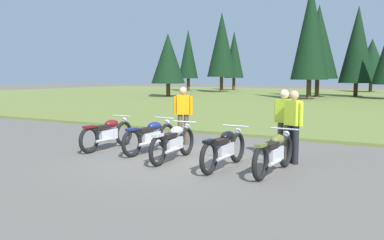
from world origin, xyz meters
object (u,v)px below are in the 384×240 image
(rider_near_row_end, at_px, (183,112))
(rider_with_back_turned, at_px, (284,120))
(rider_checking_bike, at_px, (293,122))
(motorcycle_black, at_px, (224,148))
(motorcycle_olive, at_px, (274,152))
(motorcycle_navy, at_px, (150,136))
(motorcycle_maroon, at_px, (108,133))
(motorcycle_silver, at_px, (173,142))

(rider_near_row_end, bearing_deg, rider_with_back_turned, -10.07)
(rider_with_back_turned, height_order, rider_checking_bike, same)
(rider_with_back_turned, bearing_deg, rider_near_row_end, 169.93)
(motorcycle_black, relative_size, motorcycle_olive, 1.00)
(motorcycle_navy, xyz_separation_m, rider_with_back_turned, (3.24, 0.93, 0.51))
(motorcycle_olive, bearing_deg, motorcycle_maroon, 174.04)
(motorcycle_black, distance_m, rider_near_row_end, 3.23)
(motorcycle_navy, relative_size, motorcycle_silver, 1.00)
(rider_checking_bike, bearing_deg, motorcycle_maroon, -172.66)
(motorcycle_navy, distance_m, rider_near_row_end, 1.57)
(motorcycle_olive, height_order, rider_near_row_end, rider_near_row_end)
(motorcycle_olive, bearing_deg, rider_near_row_end, 147.99)
(motorcycle_silver, distance_m, rider_checking_bike, 2.80)
(motorcycle_navy, distance_m, motorcycle_silver, 1.16)
(motorcycle_navy, height_order, rider_checking_bike, rider_checking_bike)
(motorcycle_silver, distance_m, rider_near_row_end, 2.28)
(motorcycle_navy, height_order, rider_with_back_turned, rider_with_back_turned)
(motorcycle_olive, height_order, rider_with_back_turned, rider_with_back_turned)
(motorcycle_silver, height_order, rider_checking_bike, rider_checking_bike)
(motorcycle_silver, xyz_separation_m, rider_near_row_end, (-0.92, 2.02, 0.51))
(motorcycle_silver, distance_m, motorcycle_olive, 2.49)
(rider_checking_bike, height_order, rider_near_row_end, same)
(motorcycle_navy, relative_size, motorcycle_black, 1.00)
(motorcycle_maroon, bearing_deg, motorcycle_silver, -9.57)
(motorcycle_maroon, bearing_deg, motorcycle_olive, -5.96)
(rider_near_row_end, bearing_deg, rider_checking_bike, -16.01)
(motorcycle_maroon, xyz_separation_m, rider_with_back_turned, (4.55, 1.07, 0.51))
(motorcycle_navy, height_order, motorcycle_olive, same)
(rider_checking_bike, bearing_deg, rider_near_row_end, 163.99)
(rider_near_row_end, bearing_deg, motorcycle_maroon, -131.19)
(rider_checking_bike, distance_m, rider_near_row_end, 3.61)
(motorcycle_olive, xyz_separation_m, rider_near_row_end, (-3.41, 2.13, 0.51))
(rider_checking_bike, bearing_deg, motorcycle_silver, -158.14)
(rider_checking_bike, bearing_deg, motorcycle_navy, -172.26)
(motorcycle_navy, xyz_separation_m, rider_near_row_end, (0.11, 1.48, 0.51))
(motorcycle_black, xyz_separation_m, rider_checking_bike, (1.16, 1.19, 0.51))
(motorcycle_silver, xyz_separation_m, motorcycle_black, (1.40, -0.17, 0.00))
(motorcycle_navy, distance_m, motorcycle_olive, 3.58)
(rider_with_back_turned, bearing_deg, motorcycle_olive, -79.68)
(motorcycle_maroon, xyz_separation_m, motorcycle_silver, (2.34, -0.39, 0.00))
(motorcycle_black, bearing_deg, rider_checking_bike, 45.95)
(motorcycle_black, relative_size, rider_near_row_end, 1.26)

